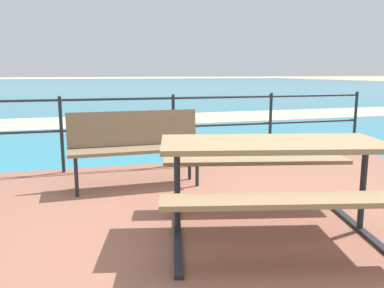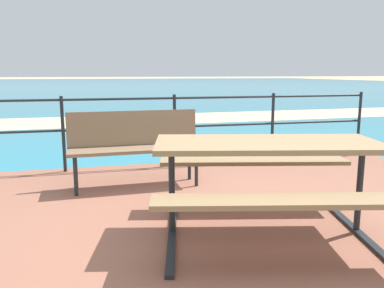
% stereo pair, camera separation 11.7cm
% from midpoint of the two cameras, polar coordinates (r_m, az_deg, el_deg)
% --- Properties ---
extents(ground_plane, '(240.00, 240.00, 0.00)m').
position_cam_midpoint_polar(ground_plane, '(3.35, 5.86, -13.39)').
color(ground_plane, tan).
extents(patio_paving, '(6.40, 5.20, 0.06)m').
position_cam_midpoint_polar(patio_paving, '(3.34, 5.87, -12.92)').
color(patio_paving, '#935B47').
rests_on(patio_paving, ground).
extents(sea_water, '(90.00, 90.00, 0.01)m').
position_cam_midpoint_polar(sea_water, '(42.89, -14.17, 8.24)').
color(sea_water, teal).
rests_on(sea_water, ground).
extents(beach_strip, '(54.06, 4.47, 0.01)m').
position_cam_midpoint_polar(beach_strip, '(11.40, -9.73, 3.44)').
color(beach_strip, beige).
rests_on(beach_strip, ground).
extents(picnic_table, '(2.01, 1.78, 0.76)m').
position_cam_midpoint_polar(picnic_table, '(3.15, 10.50, -2.62)').
color(picnic_table, '#8C704C').
rests_on(picnic_table, patio_paving).
extents(park_bench, '(1.50, 0.45, 0.85)m').
position_cam_midpoint_polar(park_bench, '(4.50, -8.96, 0.41)').
color(park_bench, '#7A6047').
rests_on(park_bench, patio_paving).
extents(railing_fence, '(5.94, 0.04, 0.99)m').
position_cam_midpoint_polar(railing_fence, '(5.43, -3.35, 3.43)').
color(railing_fence, '#1E2328').
rests_on(railing_fence, patio_paving).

